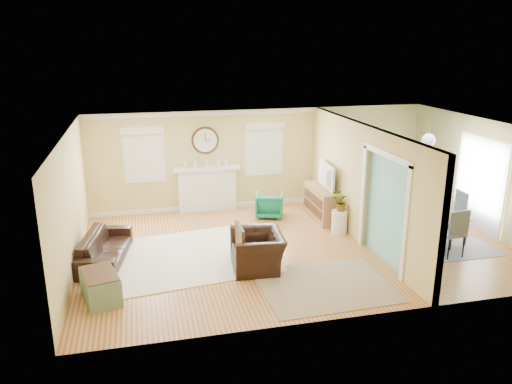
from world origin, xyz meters
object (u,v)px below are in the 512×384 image
sofa (105,247)px  dining_table (426,224)px  credenza (322,203)px  green_chair (269,205)px  eames_chair (258,251)px

sofa → dining_table: 7.01m
credenza → dining_table: credenza is taller
green_chair → credenza: bearing=179.1°
eames_chair → sofa: bearing=-105.2°
green_chair → sofa: bearing=43.3°
sofa → dining_table: (7.00, -0.35, 0.02)m
sofa → credenza: bearing=-65.4°
credenza → dining_table: bearing=-43.3°
credenza → green_chair: bearing=160.7°
credenza → dining_table: size_ratio=0.84×
sofa → credenza: (5.16, 1.38, 0.11)m
green_chair → credenza: size_ratio=0.46×
eames_chair → credenza: credenza is taller
eames_chair → dining_table: eames_chair is taller
eames_chair → dining_table: (4.09, 0.69, -0.05)m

